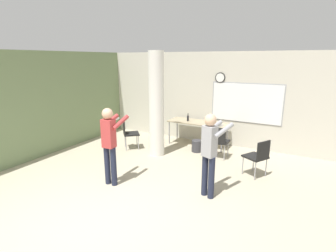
% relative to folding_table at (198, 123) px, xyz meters
% --- Properties ---
extents(ground_plane, '(24.00, 24.00, 0.00)m').
position_rel_folding_table_xyz_m(ground_plane, '(0.09, -4.55, -0.69)').
color(ground_plane, '#ADA389').
extents(wall_left_accent, '(0.12, 7.00, 2.80)m').
position_rel_folding_table_xyz_m(wall_left_accent, '(-3.41, -2.05, 0.71)').
color(wall_left_accent, '#6B7F56').
rests_on(wall_left_accent, ground_plane).
extents(wall_back, '(8.00, 0.15, 2.80)m').
position_rel_folding_table_xyz_m(wall_back, '(0.12, 0.51, 0.71)').
color(wall_back, beige).
rests_on(wall_back, ground_plane).
extents(support_pillar, '(0.41, 0.41, 2.80)m').
position_rel_folding_table_xyz_m(support_pillar, '(-0.69, -1.29, 0.71)').
color(support_pillar, silver).
rests_on(support_pillar, ground_plane).
extents(folding_table, '(1.80, 0.67, 0.74)m').
position_rel_folding_table_xyz_m(folding_table, '(0.00, 0.00, 0.00)').
color(folding_table, tan).
rests_on(folding_table, ground_plane).
extents(bottle_on_table, '(0.06, 0.06, 0.24)m').
position_rel_folding_table_xyz_m(bottle_on_table, '(-0.31, -0.06, 0.14)').
color(bottle_on_table, black).
rests_on(bottle_on_table, folding_table).
extents(waste_bin, '(0.28, 0.28, 0.34)m').
position_rel_folding_table_xyz_m(waste_bin, '(0.20, -0.56, -0.52)').
color(waste_bin, '#38383D').
rests_on(waste_bin, ground_plane).
extents(chair_table_right, '(0.45, 0.45, 0.87)m').
position_rel_folding_table_xyz_m(chair_table_right, '(0.92, -0.74, -0.18)').
color(chair_table_right, black).
rests_on(chair_table_right, ground_plane).
extents(chair_mid_room, '(0.60, 0.60, 0.87)m').
position_rel_folding_table_xyz_m(chair_mid_room, '(2.02, -1.42, -0.18)').
color(chair_mid_room, black).
rests_on(chair_mid_room, ground_plane).
extents(chair_near_pillar, '(0.62, 0.62, 0.87)m').
position_rel_folding_table_xyz_m(chair_near_pillar, '(-1.66, -1.26, -0.18)').
color(chair_near_pillar, black).
rests_on(chair_near_pillar, ground_plane).
extents(person_playing_front, '(0.38, 0.64, 1.65)m').
position_rel_folding_table_xyz_m(person_playing_front, '(-0.62, -3.27, 0.28)').
color(person_playing_front, '#1E2338').
rests_on(person_playing_front, ground_plane).
extents(person_playing_side, '(0.51, 0.68, 1.64)m').
position_rel_folding_table_xyz_m(person_playing_side, '(1.36, -2.77, 0.27)').
color(person_playing_side, '#1E2338').
rests_on(person_playing_side, ground_plane).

